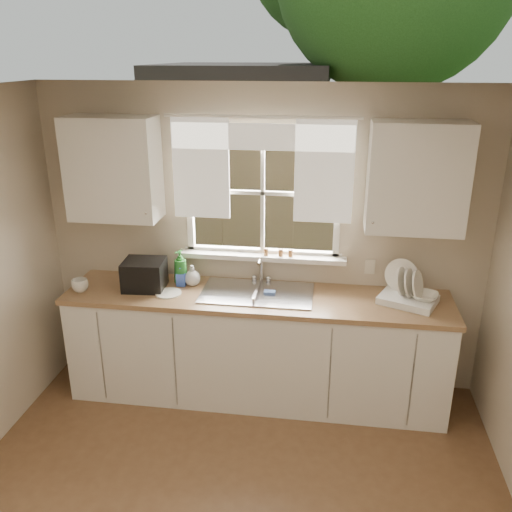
# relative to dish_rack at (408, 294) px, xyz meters

# --- Properties ---
(room_walls) EXTENTS (3.62, 4.02, 2.50)m
(room_walls) POSITION_rel_dish_rack_xyz_m (-1.16, -1.78, 0.26)
(room_walls) COLOR beige
(room_walls) RESTS_ON ground
(ceiling) EXTENTS (3.60, 4.00, 0.02)m
(ceiling) POSITION_rel_dish_rack_xyz_m (-1.16, -1.72, 1.52)
(ceiling) COLOR silver
(ceiling) RESTS_ON room_walls
(window) EXTENTS (1.38, 0.16, 1.06)m
(window) POSITION_rel_dish_rack_xyz_m (-1.16, 0.28, 0.51)
(window) COLOR white
(window) RESTS_ON room_walls
(curtains) EXTENTS (1.50, 0.03, 0.81)m
(curtains) POSITION_rel_dish_rack_xyz_m (-1.16, 0.23, 0.95)
(curtains) COLOR white
(curtains) RESTS_ON room_walls
(base_cabinets) EXTENTS (3.00, 0.62, 0.87)m
(base_cabinets) POSITION_rel_dish_rack_xyz_m (-1.16, -0.04, -0.55)
(base_cabinets) COLOR white
(base_cabinets) RESTS_ON ground
(countertop) EXTENTS (3.04, 0.65, 0.04)m
(countertop) POSITION_rel_dish_rack_xyz_m (-1.16, -0.04, -0.09)
(countertop) COLOR #97724B
(countertop) RESTS_ON base_cabinets
(upper_cabinet_left) EXTENTS (0.70, 0.33, 0.80)m
(upper_cabinet_left) POSITION_rel_dish_rack_xyz_m (-2.31, 0.11, 0.87)
(upper_cabinet_left) COLOR white
(upper_cabinet_left) RESTS_ON room_walls
(upper_cabinet_right) EXTENTS (0.70, 0.33, 0.80)m
(upper_cabinet_right) POSITION_rel_dish_rack_xyz_m (-0.01, 0.11, 0.87)
(upper_cabinet_right) COLOR white
(upper_cabinet_right) RESTS_ON room_walls
(wall_outlet) EXTENTS (0.08, 0.01, 0.12)m
(wall_outlet) POSITION_rel_dish_rack_xyz_m (-0.28, 0.27, 0.10)
(wall_outlet) COLOR beige
(wall_outlet) RESTS_ON room_walls
(sill_jars) EXTENTS (0.24, 0.04, 0.06)m
(sill_jars) POSITION_rel_dish_rack_xyz_m (-1.01, 0.22, 0.20)
(sill_jars) COLOR brown
(sill_jars) RESTS_ON window
(backyard) EXTENTS (20.00, 10.00, 6.13)m
(backyard) POSITION_rel_dish_rack_xyz_m (-0.58, 6.70, 2.48)
(backyard) COLOR #335421
(backyard) RESTS_ON ground
(sink) EXTENTS (0.88, 0.52, 0.40)m
(sink) POSITION_rel_dish_rack_xyz_m (-1.16, -0.01, -0.14)
(sink) COLOR #B7B7BC
(sink) RESTS_ON countertop
(dish_rack) EXTENTS (0.49, 0.44, 0.30)m
(dish_rack) POSITION_rel_dish_rack_xyz_m (0.00, 0.00, 0.00)
(dish_rack) COLOR white
(dish_rack) RESTS_ON countertop
(bowl) EXTENTS (0.25, 0.25, 0.05)m
(bowl) POSITION_rel_dish_rack_xyz_m (0.12, -0.05, 0.01)
(bowl) COLOR white
(bowl) RESTS_ON dish_rack
(soap_bottle_a) EXTENTS (0.15, 0.15, 0.29)m
(soap_bottle_a) POSITION_rel_dish_rack_xyz_m (-1.80, 0.09, 0.08)
(soap_bottle_a) COLOR #287B2C
(soap_bottle_a) RESTS_ON countertop
(soap_bottle_b) EXTENTS (0.08, 0.08, 0.16)m
(soap_bottle_b) POSITION_rel_dish_rack_xyz_m (-1.79, 0.06, 0.01)
(soap_bottle_b) COLOR blue
(soap_bottle_b) RESTS_ON countertop
(soap_bottle_c) EXTENTS (0.18, 0.18, 0.17)m
(soap_bottle_c) POSITION_rel_dish_rack_xyz_m (-1.71, 0.09, 0.02)
(soap_bottle_c) COLOR beige
(soap_bottle_c) RESTS_ON countertop
(saucer) EXTENTS (0.21, 0.21, 0.01)m
(saucer) POSITION_rel_dish_rack_xyz_m (-1.85, -0.12, -0.06)
(saucer) COLOR white
(saucer) RESTS_ON countertop
(cup) EXTENTS (0.17, 0.17, 0.10)m
(cup) POSITION_rel_dish_rack_xyz_m (-2.56, -0.17, -0.02)
(cup) COLOR silver
(cup) RESTS_ON countertop
(black_appliance) EXTENTS (0.34, 0.30, 0.24)m
(black_appliance) POSITION_rel_dish_rack_xyz_m (-2.07, -0.03, 0.05)
(black_appliance) COLOR black
(black_appliance) RESTS_ON countertop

